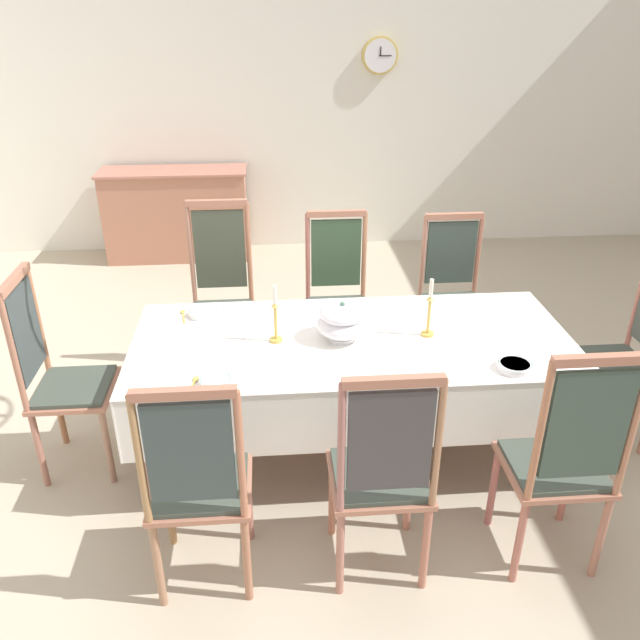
% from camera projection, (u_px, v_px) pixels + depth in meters
% --- Properties ---
extents(ground, '(7.78, 6.78, 0.04)m').
position_uv_depth(ground, '(346.00, 432.00, 4.01)').
color(ground, '#AEA48B').
extents(back_wall, '(7.78, 0.08, 3.53)m').
position_uv_depth(back_wall, '(308.00, 71.00, 6.26)').
color(back_wall, silver).
rests_on(back_wall, ground).
extents(dining_table, '(2.38, 1.02, 0.74)m').
position_uv_depth(dining_table, '(352.00, 350.00, 3.54)').
color(dining_table, '#AC725C').
rests_on(dining_table, ground).
extents(tablecloth, '(2.40, 1.04, 0.37)m').
position_uv_depth(tablecloth, '(352.00, 353.00, 3.55)').
color(tablecloth, white).
rests_on(tablecloth, dining_table).
extents(chair_south_a, '(0.44, 0.42, 1.13)m').
position_uv_depth(chair_south_a, '(198.00, 482.00, 2.71)').
color(chair_south_a, '#9D7448').
rests_on(chair_south_a, ground).
extents(chair_north_a, '(0.44, 0.42, 1.24)m').
position_uv_depth(chair_north_a, '(222.00, 294.00, 4.33)').
color(chair_north_a, '#A46E4D').
rests_on(chair_north_a, ground).
extents(chair_south_b, '(0.44, 0.42, 1.14)m').
position_uv_depth(chair_south_b, '(382.00, 471.00, 2.77)').
color(chair_south_b, '#AA684E').
rests_on(chair_south_b, ground).
extents(chair_north_b, '(0.44, 0.42, 1.15)m').
position_uv_depth(chair_north_b, '(337.00, 294.00, 4.40)').
color(chair_north_b, '#A76856').
rests_on(chair_north_b, ground).
extents(chair_south_c, '(0.44, 0.42, 1.20)m').
position_uv_depth(chair_south_c, '(564.00, 458.00, 2.81)').
color(chair_south_c, '#A86058').
rests_on(chair_south_c, ground).
extents(chair_north_c, '(0.44, 0.42, 1.11)m').
position_uv_depth(chair_north_c, '(452.00, 292.00, 4.46)').
color(chair_north_c, '#A3715A').
rests_on(chair_north_c, ground).
extents(chair_head_west, '(0.42, 0.44, 1.17)m').
position_uv_depth(chair_head_west, '(59.00, 374.00, 3.46)').
color(chair_head_west, '#AE6E4E').
rests_on(chair_head_west, ground).
extents(chair_head_east, '(0.42, 0.44, 1.13)m').
position_uv_depth(chair_head_east, '(626.00, 352.00, 3.70)').
color(chair_head_east, '#A66954').
rests_on(chair_head_east, ground).
extents(soup_tureen, '(0.28, 0.28, 0.22)m').
position_uv_depth(soup_tureen, '(342.00, 321.00, 3.46)').
color(soup_tureen, white).
rests_on(soup_tureen, tablecloth).
extents(candlestick_west, '(0.07, 0.07, 0.33)m').
position_uv_depth(candlestick_west, '(275.00, 320.00, 3.42)').
color(candlestick_west, gold).
rests_on(candlestick_west, tablecloth).
extents(candlestick_east, '(0.07, 0.07, 0.34)m').
position_uv_depth(candlestick_east, '(429.00, 313.00, 3.48)').
color(candlestick_east, gold).
rests_on(candlestick_east, tablecloth).
extents(bowl_near_left, '(0.16, 0.16, 0.03)m').
position_uv_depth(bowl_near_left, '(215.00, 381.00, 3.08)').
color(bowl_near_left, white).
rests_on(bowl_near_left, tablecloth).
extents(bowl_near_right, '(0.17, 0.17, 0.03)m').
position_uv_depth(bowl_near_right, '(203.00, 312.00, 3.75)').
color(bowl_near_right, white).
rests_on(bowl_near_right, tablecloth).
extents(bowl_far_left, '(0.18, 0.18, 0.04)m').
position_uv_depth(bowl_far_left, '(515.00, 366.00, 3.21)').
color(bowl_far_left, white).
rests_on(bowl_far_left, tablecloth).
extents(spoon_primary, '(0.05, 0.18, 0.01)m').
position_uv_depth(spoon_primary, '(194.00, 381.00, 3.10)').
color(spoon_primary, gold).
rests_on(spoon_primary, tablecloth).
extents(spoon_secondary, '(0.05, 0.18, 0.01)m').
position_uv_depth(spoon_secondary, '(183.00, 313.00, 3.77)').
color(spoon_secondary, gold).
rests_on(spoon_secondary, tablecloth).
extents(sideboard, '(1.44, 0.48, 0.90)m').
position_uv_depth(sideboard, '(177.00, 214.00, 6.47)').
color(sideboard, '#A46A52').
rests_on(sideboard, ground).
extents(mounted_clock, '(0.35, 0.06, 0.35)m').
position_uv_depth(mounted_clock, '(380.00, 55.00, 6.18)').
color(mounted_clock, '#D1B251').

